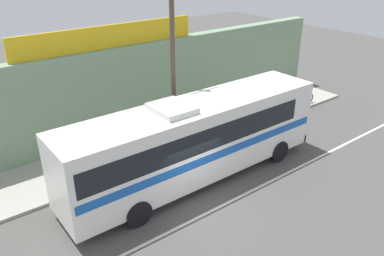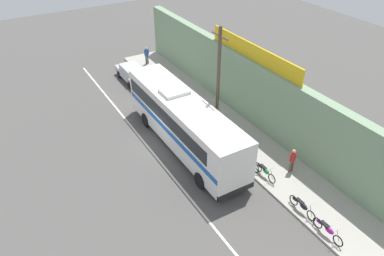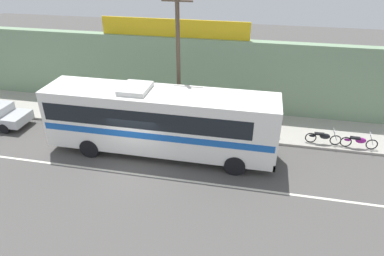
{
  "view_description": "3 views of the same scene",
  "coord_description": "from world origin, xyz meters",
  "views": [
    {
      "loc": [
        -7.94,
        -9.99,
        9.38
      ],
      "look_at": [
        1.69,
        2.47,
        1.9
      ],
      "focal_mm": 36.18,
      "sensor_mm": 36.0,
      "label": 1
    },
    {
      "loc": [
        19.14,
        -8.57,
        15.22
      ],
      "look_at": [
        1.6,
        1.71,
        1.67
      ],
      "focal_mm": 34.87,
      "sensor_mm": 36.0,
      "label": 2
    },
    {
      "loc": [
        5.81,
        -13.3,
        10.14
      ],
      "look_at": [
        2.74,
        1.59,
        1.59
      ],
      "focal_mm": 31.28,
      "sensor_mm": 36.0,
      "label": 3
    }
  ],
  "objects": [
    {
      "name": "ground_plane",
      "position": [
        0.0,
        0.0,
        0.0
      ],
      "size": [
        70.0,
        70.0,
        0.0
      ],
      "primitive_type": "plane",
      "color": "#4F4C49"
    },
    {
      "name": "sidewalk_slab",
      "position": [
        0.0,
        5.2,
        0.07
      ],
      "size": [
        30.0,
        3.6,
        0.14
      ],
      "primitive_type": "cube",
      "color": "#A8A399",
      "rests_on": "ground_plane"
    },
    {
      "name": "storefront_facade",
      "position": [
        0.0,
        7.35,
        2.4
      ],
      "size": [
        30.0,
        0.7,
        4.8
      ],
      "primitive_type": "cube",
      "color": "gray",
      "rests_on": "ground_plane"
    },
    {
      "name": "storefront_billboard",
      "position": [
        0.39,
        7.35,
        5.35
      ],
      "size": [
        9.54,
        0.12,
        1.1
      ],
      "primitive_type": "cube",
      "color": "gold",
      "rests_on": "storefront_facade"
    },
    {
      "name": "road_center_stripe",
      "position": [
        0.0,
        -0.8,
        0.0
      ],
      "size": [
        30.0,
        0.14,
        0.01
      ],
      "primitive_type": "cube",
      "color": "silver",
      "rests_on": "ground_plane"
    },
    {
      "name": "intercity_bus",
      "position": [
        0.99,
        1.39,
        2.07
      ],
      "size": [
        12.03,
        2.62,
        3.78
      ],
      "color": "white",
      "rests_on": "ground_plane"
    },
    {
      "name": "parked_car",
      "position": [
        -10.0,
        2.29,
        0.74
      ],
      "size": [
        4.37,
        1.83,
        1.37
      ],
      "color": "#B7BABF",
      "rests_on": "ground_plane"
    },
    {
      "name": "utility_pole",
      "position": [
        1.56,
        3.67,
        4.27
      ],
      "size": [
        1.6,
        0.22,
        8.0
      ],
      "color": "brown",
      "rests_on": "sidewalk_slab"
    },
    {
      "name": "motorcycle_blue",
      "position": [
        11.59,
        3.77,
        0.57
      ],
      "size": [
        1.96,
        0.56,
        0.94
      ],
      "color": "black",
      "rests_on": "sidewalk_slab"
    },
    {
      "name": "motorcycle_black",
      "position": [
        9.74,
        3.84,
        0.57
      ],
      "size": [
        1.94,
        0.56,
        0.94
      ],
      "color": "black",
      "rests_on": "sidewalk_slab"
    },
    {
      "name": "motorcycle_green",
      "position": [
        5.17,
        3.77,
        0.57
      ],
      "size": [
        1.92,
        0.56,
        0.94
      ],
      "color": "black",
      "rests_on": "sidewalk_slab"
    },
    {
      "name": "motorcycle_orange",
      "position": [
        6.46,
        3.98,
        0.57
      ],
      "size": [
        1.87,
        0.56,
        0.94
      ],
      "color": "black",
      "rests_on": "sidewalk_slab"
    },
    {
      "name": "pedestrian_far_right",
      "position": [
        -12.51,
        4.86,
        1.14
      ],
      "size": [
        0.3,
        0.48,
        1.72
      ],
      "color": "black",
      "rests_on": "sidewalk_slab"
    },
    {
      "name": "pedestrian_far_left",
      "position": [
        6.9,
        5.69,
        1.12
      ],
      "size": [
        0.3,
        0.48,
        1.68
      ],
      "color": "brown",
      "rests_on": "sidewalk_slab"
    }
  ]
}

